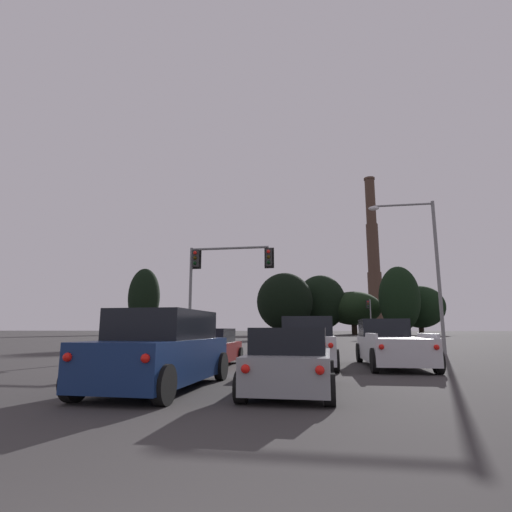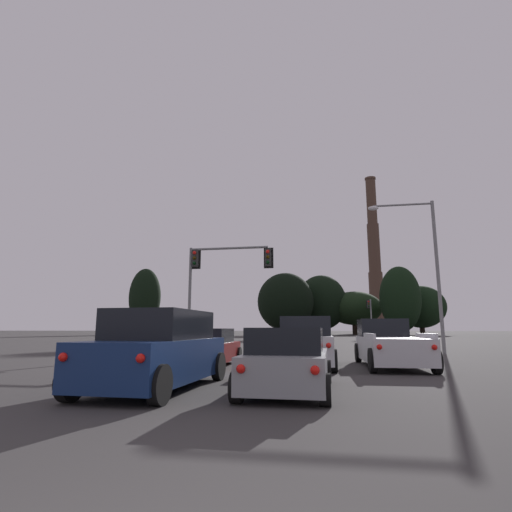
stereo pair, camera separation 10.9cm
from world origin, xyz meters
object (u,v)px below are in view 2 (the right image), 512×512
Objects in this scene: suv_left_lane_second at (159,350)px; traffic_light_far_right at (370,313)px; pickup_truck_right_lane_front at (389,345)px; smokestack at (375,270)px; suv_center_lane_front at (307,343)px; traffic_light_overhead_left at (217,271)px; street_lamp at (426,258)px; sedan_left_lane_front at (207,348)px; hatchback_center_lane_second at (288,362)px.

traffic_light_far_right is at bearing 79.84° from suv_left_lane_second.
smokestack reaches higher than pickup_truck_right_lane_front.
traffic_light_overhead_left reaches higher than suv_center_lane_front.
suv_center_lane_front is at bearing -169.17° from pickup_truck_right_lane_front.
street_lamp reaches higher than traffic_light_far_right.
traffic_light_overhead_left is at bearing 102.03° from sedan_left_lane_front.
street_lamp reaches higher than pickup_truck_right_lane_front.
hatchback_center_lane_second is at bearing -58.90° from sedan_left_lane_front.
pickup_truck_right_lane_front reaches higher than hatchback_center_lane_second.
sedan_left_lane_front is 9.07m from traffic_light_overhead_left.
hatchback_center_lane_second is 17.34m from street_lamp.
smokestack reaches higher than traffic_light_overhead_left.
traffic_light_far_right is 34.39m from street_lamp.
sedan_left_lane_front is 14.85m from street_lamp.
smokestack reaches higher than suv_left_lane_second.
traffic_light_far_right is at bearing 83.20° from pickup_truck_right_lane_front.
street_lamp is (-0.33, -34.34, 1.90)m from traffic_light_far_right.
pickup_truck_right_lane_front is at bearing -113.51° from street_lamp.
hatchback_center_lane_second is at bearing -97.86° from smokestack.
pickup_truck_right_lane_front is at bearing 7.42° from sedan_left_lane_front.
street_lamp is at bearing -90.55° from traffic_light_far_right.
smokestack is at bearing 81.53° from pickup_truck_right_lane_front.
suv_left_lane_second reaches higher than hatchback_center_lane_second.
suv_left_lane_second is at bearing -178.65° from hatchback_center_lane_second.
smokestack is at bearing 82.33° from traffic_light_far_right.
street_lamp is (6.82, 15.17, 4.90)m from hatchback_center_lane_second.
suv_left_lane_second is 0.89× the size of pickup_truck_right_lane_front.
traffic_light_overhead_left reaches higher than suv_left_lane_second.
traffic_light_far_right is at bearing 89.45° from street_lamp.
hatchback_center_lane_second is at bearing -68.13° from traffic_light_overhead_left.
sedan_left_lane_front is 0.53× the size of street_lamp.
suv_left_lane_second is 0.89× the size of traffic_light_far_right.
hatchback_center_lane_second is (3.12, 0.03, -0.23)m from suv_left_lane_second.
suv_center_lane_front reaches higher than hatchback_center_lane_second.
smokestack is at bearing 82.48° from suv_left_lane_second.
suv_left_lane_second reaches higher than sedan_left_lane_front.
suv_left_lane_second is 1.05× the size of sedan_left_lane_front.
suv_center_lane_front is 43.90m from traffic_light_far_right.
smokestack reaches higher than traffic_light_far_right.
suv_left_lane_second is 9.44m from pickup_truck_right_lane_front.
suv_center_lane_front is at bearing -98.16° from smokestack.
pickup_truck_right_lane_front is (6.95, 1.03, 0.14)m from sedan_left_lane_front.
traffic_light_far_right is (10.27, 49.53, 2.76)m from suv_left_lane_second.
pickup_truck_right_lane_front is at bearing -37.90° from traffic_light_overhead_left.
pickup_truck_right_lane_front is 11.82m from traffic_light_overhead_left.
street_lamp is 0.15× the size of smokestack.
suv_left_lane_second is 18.75m from street_lamp.
sedan_left_lane_front is at bearing -175.29° from suv_center_lane_front.
traffic_light_far_right is at bearing 70.48° from traffic_light_overhead_left.
suv_left_lane_second is at bearing -117.92° from suv_center_lane_front.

